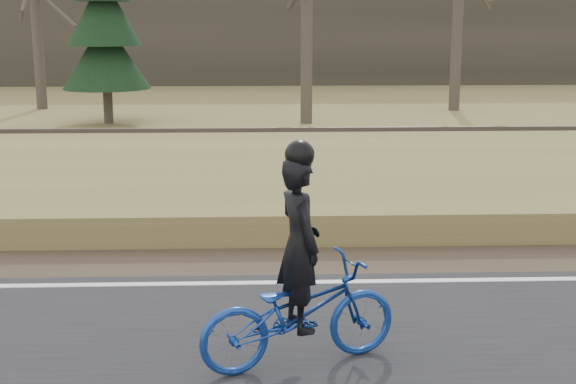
{
  "coord_description": "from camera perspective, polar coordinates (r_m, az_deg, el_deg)",
  "views": [
    {
      "loc": [
        -3.41,
        -8.86,
        3.17
      ],
      "look_at": [
        -3.04,
        0.5,
        1.1
      ],
      "focal_mm": 50.0,
      "sensor_mm": 36.0,
      "label": 1
    }
  ],
  "objects": [
    {
      "name": "ground",
      "position": [
        10.01,
        17.94,
        -6.64
      ],
      "size": [
        120.0,
        120.0,
        0.0
      ],
      "primitive_type": "plane",
      "color": "olive",
      "rests_on": "ground"
    },
    {
      "name": "edge_line",
      "position": [
        10.16,
        17.58,
        -5.93
      ],
      "size": [
        120.0,
        0.12,
        0.01
      ],
      "primitive_type": "cube",
      "color": "silver",
      "rests_on": "road"
    },
    {
      "name": "shoulder",
      "position": [
        11.08,
        15.84,
        -4.55
      ],
      "size": [
        120.0,
        1.6,
        0.04
      ],
      "primitive_type": "cube",
      "color": "#473A2B",
      "rests_on": "ground"
    },
    {
      "name": "embankment",
      "position": [
        13.81,
        12.11,
        -0.15
      ],
      "size": [
        120.0,
        5.0,
        0.44
      ],
      "primitive_type": "cube",
      "color": "olive",
      "rests_on": "ground"
    },
    {
      "name": "ballast",
      "position": [
        17.45,
        9.07,
        2.6
      ],
      "size": [
        120.0,
        3.0,
        0.45
      ],
      "primitive_type": "cube",
      "color": "slate",
      "rests_on": "ground"
    },
    {
      "name": "railroad",
      "position": [
        17.4,
        9.11,
        3.58
      ],
      "size": [
        120.0,
        2.4,
        0.29
      ],
      "color": "black",
      "rests_on": "ballast"
    },
    {
      "name": "treeline_backdrop",
      "position": [
        39.01,
        2.84,
        12.21
      ],
      "size": [
        120.0,
        4.0,
        6.0
      ],
      "primitive_type": "cube",
      "color": "#383328",
      "rests_on": "ground"
    },
    {
      "name": "cyclist",
      "position": [
        7.24,
        0.8,
        -7.44
      ],
      "size": [
        1.98,
        1.23,
        2.07
      ],
      "rotation": [
        0.0,
        0.0,
        1.91
      ],
      "color": "navy",
      "rests_on": "road"
    },
    {
      "name": "bare_tree_near_left",
      "position": [
        23.92,
        1.35,
        13.29
      ],
      "size": [
        0.36,
        0.36,
        7.02
      ],
      "primitive_type": "cylinder",
      "color": "#484135",
      "rests_on": "ground"
    },
    {
      "name": "conifer",
      "position": [
        24.51,
        -12.98,
        12.32
      ],
      "size": [
        2.6,
        2.6,
        6.84
      ],
      "color": "#484135",
      "rests_on": "ground"
    }
  ]
}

